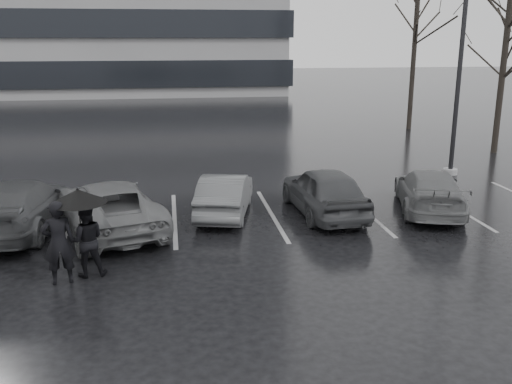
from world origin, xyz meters
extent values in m
plane|color=black|center=(0.00, 0.00, 0.00)|extent=(160.00, 160.00, 0.00)
imported|color=black|center=(2.10, 2.29, 0.70)|extent=(1.92, 4.22, 1.40)
imported|color=#323335|center=(-0.73, 2.70, 0.60)|extent=(2.08, 3.86, 1.21)
imported|color=#464749|center=(-3.92, 1.73, 0.67)|extent=(3.59, 5.29, 1.34)
imported|color=black|center=(-6.21, 2.08, 0.68)|extent=(2.32, 4.86, 1.37)
imported|color=#464749|center=(5.26, 2.16, 0.61)|extent=(2.86, 4.53, 1.22)
imported|color=black|center=(-4.58, -1.56, 0.90)|extent=(0.73, 0.57, 1.79)
imported|color=black|center=(-4.08, -1.24, 0.81)|extent=(0.86, 0.71, 1.62)
cylinder|color=black|center=(-4.16, -1.30, 0.85)|extent=(0.03, 0.03, 1.69)
cone|color=black|center=(-4.16, -1.30, 1.80)|extent=(1.16, 1.16, 0.30)
sphere|color=black|center=(-4.16, -1.30, 1.95)|extent=(0.05, 0.05, 0.05)
cylinder|color=gray|center=(8.11, 6.41, 0.10)|extent=(0.52, 0.52, 0.21)
cylinder|color=black|center=(8.11, 6.41, 4.68)|extent=(0.17, 0.17, 9.36)
cube|color=#939395|center=(-5.00, 2.50, 0.00)|extent=(0.12, 5.00, 0.00)
cube|color=#939395|center=(-2.20, 2.50, 0.00)|extent=(0.12, 5.00, 0.00)
cube|color=#939395|center=(0.60, 2.50, 0.00)|extent=(0.12, 5.00, 0.00)
cube|color=#939395|center=(3.40, 2.50, 0.00)|extent=(0.12, 5.00, 0.00)
cube|color=#939395|center=(6.20, 2.50, 0.00)|extent=(0.12, 5.00, 0.00)
cylinder|color=black|center=(12.00, 10.00, 4.00)|extent=(0.26, 0.26, 8.00)
cylinder|color=black|center=(14.50, 14.00, 3.50)|extent=(0.26, 0.26, 7.00)
cylinder|color=black|center=(11.00, 17.00, 4.25)|extent=(0.26, 0.26, 8.50)
camera|label=1|loc=(-2.22, -13.07, 4.99)|focal=40.00mm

